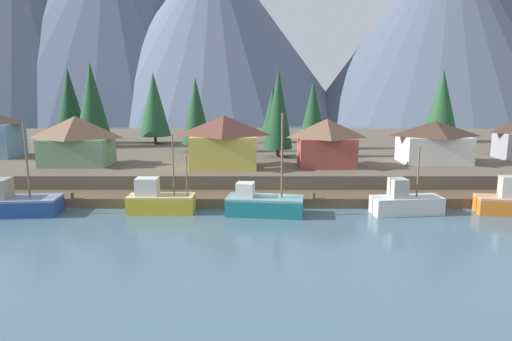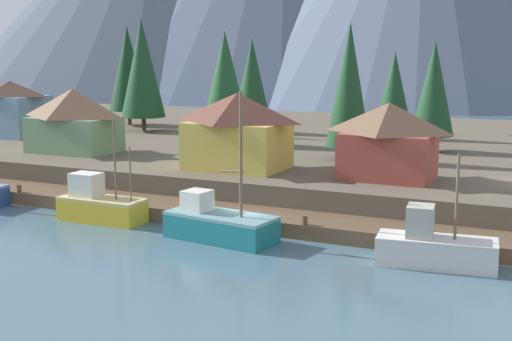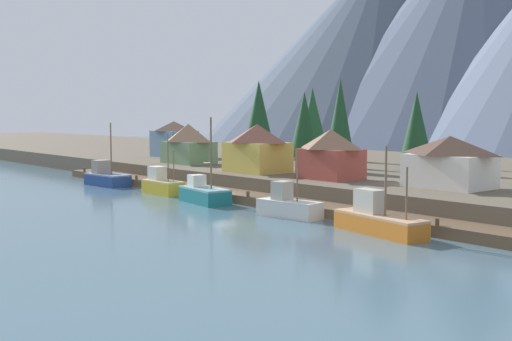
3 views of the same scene
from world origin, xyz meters
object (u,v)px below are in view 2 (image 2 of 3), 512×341
conifer_mid_right (142,68)px  conifer_back_left (349,85)px  conifer_mid_left (434,89)px  conifer_far_right (128,69)px  house_blue (11,108)px  conifer_far_left (394,89)px  fishing_boat_white (434,247)px  fishing_boat_yellow (100,205)px  fishing_boat_teal (219,224)px  house_green (74,120)px  conifer_centre (225,76)px  house_red (388,140)px  house_yellow (237,130)px  conifer_near_left (252,86)px

conifer_mid_right → conifer_back_left: (28.66, -10.68, -0.85)m
conifer_mid_left → conifer_mid_right: (-34.32, 2.40, 1.48)m
conifer_far_right → house_blue: bearing=-107.9°
conifer_far_left → fishing_boat_white: bearing=-72.5°
fishing_boat_yellow → fishing_boat_teal: bearing=-4.4°
conifer_mid_left → house_green: bearing=-154.0°
fishing_boat_teal → conifer_centre: conifer_centre is taller
conifer_centre → fishing_boat_yellow: bearing=-77.4°
fishing_boat_yellow → house_red: size_ratio=1.09×
fishing_boat_white → conifer_mid_left: 29.19m
conifer_mid_right → conifer_centre: (8.78, 4.15, -0.87)m
house_green → house_yellow: house_yellow is taller
house_blue → fishing_boat_teal: bearing=-28.4°
fishing_boat_white → conifer_far_right: size_ratio=0.55×
house_red → house_blue: 45.15m
house_red → conifer_far_left: 24.86m
house_yellow → conifer_far_right: (-27.40, 23.67, 4.03)m
house_red → conifer_mid_left: (0.21, 15.70, 3.01)m
fishing_boat_white → conifer_near_left: conifer_near_left is taller
conifer_far_left → fishing_boat_teal: bearing=-93.4°
house_yellow → conifer_far_right: conifer_far_right is taller
house_red → conifer_far_right: conifer_far_right is taller
conifer_far_right → house_red: bearing=-30.1°
conifer_centre → conifer_mid_right: bearing=-154.7°
house_green → conifer_mid_left: conifer_mid_left is taller
house_red → conifer_near_left: (-17.13, 12.43, 3.05)m
conifer_mid_right → conifer_far_right: size_ratio=1.05×
conifer_far_right → conifer_back_left: bearing=-24.4°
fishing_boat_teal → house_red: size_ratio=1.38×
house_red → conifer_mid_left: size_ratio=0.67×
fishing_boat_teal → conifer_mid_right: (-26.39, 30.43, 8.87)m
conifer_far_left → conifer_far_right: size_ratio=0.75×
fishing_boat_white → house_blue: (-50.31, 19.58, 4.55)m
house_green → conifer_mid_right: conifer_mid_right is taller
house_green → conifer_centre: conifer_centre is taller
fishing_boat_teal → house_blue: 42.09m
house_blue → conifer_back_left: 39.21m
fishing_boat_yellow → conifer_mid_right: 35.01m
fishing_boat_white → conifer_back_left: 23.81m
house_green → house_red: size_ratio=1.20×
house_red → house_yellow: size_ratio=0.87×
conifer_mid_left → conifer_near_left: bearing=-169.3°
conifer_back_left → conifer_centre: (-19.88, 14.83, -0.01)m
fishing_boat_teal → house_green: (-22.46, 13.22, 4.52)m
fishing_boat_yellow → house_yellow: house_yellow is taller
house_blue → conifer_mid_right: bearing=45.3°
house_green → conifer_far_right: 24.28m
fishing_boat_yellow → house_blue: bearing=144.3°
house_green → conifer_far_right: bearing=113.1°
fishing_boat_yellow → house_blue: (-26.77, 19.17, 4.47)m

